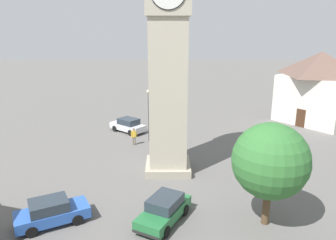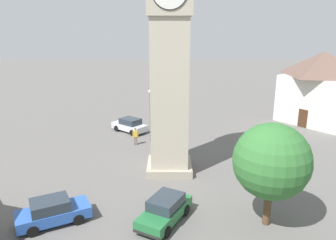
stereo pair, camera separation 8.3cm
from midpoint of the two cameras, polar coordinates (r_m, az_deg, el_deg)
ground_plane at (r=26.24m, az=0.09°, el=-8.79°), size 200.00×200.00×0.00m
clock_tower at (r=23.93m, az=0.11°, el=19.41°), size 4.24×4.24×21.26m
car_blue_kerb at (r=20.41m, az=-19.88°, el=-15.05°), size 4.44×3.40×1.53m
car_silver_kerb at (r=19.48m, az=-0.64°, el=-15.59°), size 3.43×4.44×1.53m
car_red_corner at (r=35.65m, az=-6.99°, el=-0.91°), size 4.26×3.92×1.53m
pedestrian at (r=31.46m, az=-5.95°, el=-2.67°), size 0.56×0.26×1.69m
tree at (r=18.72m, az=17.75°, el=-6.97°), size 4.28×4.28×6.06m
building_shop_left at (r=42.25m, az=25.24°, el=5.30°), size 10.33×10.62×8.49m
lamp_post at (r=31.83m, az=-3.33°, el=2.26°), size 0.36×0.36×5.26m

